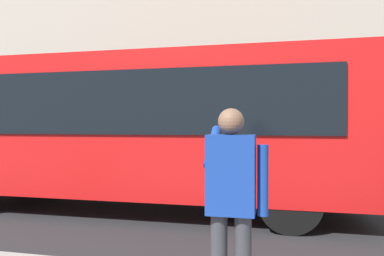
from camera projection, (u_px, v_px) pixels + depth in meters
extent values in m
plane|color=#232326|center=(219.00, 209.00, 7.46)|extent=(60.00, 60.00, 0.00)
cube|color=#A89E8E|center=(246.00, 13.00, 14.04)|extent=(28.00, 0.80, 12.00)
cube|color=#19592D|center=(347.00, 88.00, 12.69)|extent=(4.40, 1.10, 0.24)
cube|color=red|center=(137.00, 126.00, 7.53)|extent=(9.00, 2.50, 2.60)
cube|color=black|center=(110.00, 102.00, 6.30)|extent=(7.60, 0.06, 1.10)
cylinder|color=black|center=(42.00, 173.00, 9.29)|extent=(1.00, 0.28, 1.00)
cylinder|color=black|center=(287.00, 181.00, 7.93)|extent=(1.00, 0.28, 1.00)
cylinder|color=black|center=(290.00, 202.00, 5.79)|extent=(1.00, 0.28, 1.00)
cube|color=navy|center=(231.00, 174.00, 3.06)|extent=(0.40, 0.24, 0.66)
sphere|color=brown|center=(231.00, 121.00, 3.05)|extent=(0.22, 0.22, 0.22)
cylinder|color=navy|center=(263.00, 180.00, 3.00)|extent=(0.09, 0.09, 0.58)
cylinder|color=navy|center=(213.00, 147.00, 3.25)|extent=(0.09, 0.48, 0.37)
cube|color=black|center=(224.00, 124.00, 3.37)|extent=(0.07, 0.01, 0.14)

